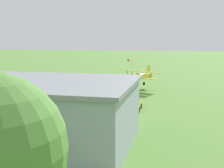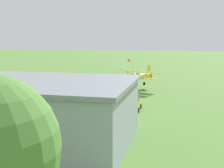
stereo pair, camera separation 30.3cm
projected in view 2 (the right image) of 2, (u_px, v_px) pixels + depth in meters
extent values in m
plane|color=#568438|center=(112.00, 87.00, 62.07)|extent=(400.00, 400.00, 0.00)
cube|color=#99A3AD|center=(2.00, 111.00, 29.13)|extent=(25.65, 12.73, 5.75)
cube|color=gray|center=(0.00, 81.00, 28.67)|extent=(26.25, 13.34, 0.35)
cube|color=#384251|center=(33.00, 103.00, 35.31)|extent=(8.95, 0.22, 4.71)
cylinder|color=yellow|center=(142.00, 76.00, 58.83)|extent=(3.84, 5.69, 1.72)
cone|color=black|center=(132.00, 79.00, 56.50)|extent=(1.08, 1.07, 0.87)
cube|color=yellow|center=(140.00, 78.00, 58.37)|extent=(8.61, 5.65, 0.27)
cube|color=yellow|center=(138.00, 71.00, 57.82)|extent=(8.61, 5.65, 0.27)
cube|color=yellow|center=(149.00, 69.00, 60.46)|extent=(0.68, 1.12, 1.40)
cube|color=yellow|center=(149.00, 74.00, 60.70)|extent=(2.71, 2.05, 0.17)
cylinder|color=black|center=(137.00, 83.00, 59.34)|extent=(0.43, 0.63, 0.64)
cylinder|color=black|center=(144.00, 84.00, 58.09)|extent=(0.43, 0.63, 0.64)
cylinder|color=#332D28|center=(128.00, 73.00, 59.99)|extent=(0.17, 0.23, 1.35)
cylinder|color=#332D28|center=(151.00, 76.00, 56.20)|extent=(0.17, 0.23, 1.35)
cube|color=gold|center=(134.00, 105.00, 41.60)|extent=(1.79, 4.14, 0.78)
cube|color=#2D3842|center=(134.00, 100.00, 41.50)|extent=(1.55, 2.33, 0.54)
cylinder|color=black|center=(138.00, 110.00, 40.13)|extent=(0.23, 0.64, 0.64)
cylinder|color=black|center=(126.00, 110.00, 40.48)|extent=(0.23, 0.64, 0.64)
cylinder|color=black|center=(141.00, 106.00, 42.84)|extent=(0.23, 0.64, 0.64)
cylinder|color=black|center=(129.00, 105.00, 43.19)|extent=(0.23, 0.64, 0.64)
cube|color=white|center=(18.00, 99.00, 45.77)|extent=(2.15, 4.71, 0.74)
cube|color=#2D3842|center=(18.00, 95.00, 45.67)|extent=(1.74, 2.69, 0.53)
cylinder|color=black|center=(19.00, 104.00, 44.21)|extent=(0.29, 0.66, 0.64)
cylinder|color=black|center=(9.00, 103.00, 44.40)|extent=(0.29, 0.66, 0.64)
cylinder|color=black|center=(28.00, 100.00, 47.25)|extent=(0.29, 0.66, 0.64)
cylinder|color=black|center=(18.00, 99.00, 47.45)|extent=(0.29, 0.66, 0.64)
cylinder|color=orange|center=(93.00, 107.00, 41.54)|extent=(0.40, 0.40, 0.83)
cylinder|color=navy|center=(93.00, 102.00, 41.43)|extent=(0.48, 0.48, 0.59)
sphere|color=beige|center=(93.00, 99.00, 41.37)|extent=(0.23, 0.23, 0.23)
cylinder|color=#3F3F47|center=(85.00, 106.00, 42.22)|extent=(0.44, 0.44, 0.84)
cylinder|color=beige|center=(85.00, 101.00, 42.11)|extent=(0.52, 0.52, 0.60)
sphere|color=beige|center=(85.00, 98.00, 42.05)|extent=(0.23, 0.23, 0.23)
cylinder|color=beige|center=(46.00, 99.00, 46.96)|extent=(0.42, 0.42, 0.82)
cylinder|color=#B23333|center=(45.00, 95.00, 46.85)|extent=(0.50, 0.50, 0.58)
sphere|color=#9E704C|center=(45.00, 93.00, 46.79)|extent=(0.22, 0.22, 0.22)
cylinder|color=#33723F|center=(63.00, 104.00, 43.62)|extent=(0.32, 0.32, 0.84)
cylinder|color=#33723F|center=(63.00, 99.00, 43.51)|extent=(0.38, 0.38, 0.60)
sphere|color=beige|center=(63.00, 96.00, 43.44)|extent=(0.23, 0.23, 0.23)
cylinder|color=silver|center=(133.00, 71.00, 68.07)|extent=(0.12, 0.12, 5.31)
cone|color=orange|center=(130.00, 60.00, 67.85)|extent=(0.92, 1.41, 0.60)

